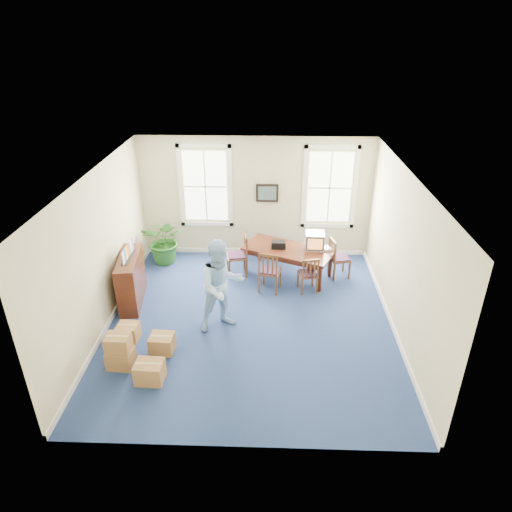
{
  "coord_description": "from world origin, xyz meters",
  "views": [
    {
      "loc": [
        0.4,
        -8.02,
        5.68
      ],
      "look_at": [
        0.1,
        0.6,
        1.25
      ],
      "focal_mm": 32.0,
      "sensor_mm": 36.0,
      "label": 1
    }
  ],
  "objects_px": {
    "conference_table": "(288,262)",
    "cardboard_boxes": "(130,347)",
    "man": "(221,286)",
    "credenza": "(131,279)",
    "potted_plant": "(165,241)",
    "chair_near_left": "(270,270)",
    "crt_tv": "(315,241)"
  },
  "relations": [
    {
      "from": "man",
      "to": "cardboard_boxes",
      "type": "bearing_deg",
      "value": -168.93
    },
    {
      "from": "credenza",
      "to": "potted_plant",
      "type": "xyz_separation_m",
      "value": [
        0.37,
        1.92,
        0.05
      ]
    },
    {
      "from": "chair_near_left",
      "to": "credenza",
      "type": "relative_size",
      "value": 0.73
    },
    {
      "from": "chair_near_left",
      "to": "man",
      "type": "height_order",
      "value": "man"
    },
    {
      "from": "credenza",
      "to": "chair_near_left",
      "type": "bearing_deg",
      "value": 3.77
    },
    {
      "from": "crt_tv",
      "to": "man",
      "type": "relative_size",
      "value": 0.25
    },
    {
      "from": "conference_table",
      "to": "crt_tv",
      "type": "height_order",
      "value": "crt_tv"
    },
    {
      "from": "man",
      "to": "credenza",
      "type": "distance_m",
      "value": 2.36
    },
    {
      "from": "crt_tv",
      "to": "chair_near_left",
      "type": "height_order",
      "value": "crt_tv"
    },
    {
      "from": "chair_near_left",
      "to": "conference_table",
      "type": "bearing_deg",
      "value": -107.17
    },
    {
      "from": "crt_tv",
      "to": "credenza",
      "type": "bearing_deg",
      "value": -159.15
    },
    {
      "from": "man",
      "to": "cardboard_boxes",
      "type": "relative_size",
      "value": 1.57
    },
    {
      "from": "conference_table",
      "to": "credenza",
      "type": "height_order",
      "value": "credenza"
    },
    {
      "from": "potted_plant",
      "to": "crt_tv",
      "type": "bearing_deg",
      "value": -8.18
    },
    {
      "from": "man",
      "to": "cardboard_boxes",
      "type": "xyz_separation_m",
      "value": [
        -1.58,
        -1.21,
        -0.63
      ]
    },
    {
      "from": "chair_near_left",
      "to": "potted_plant",
      "type": "height_order",
      "value": "potted_plant"
    },
    {
      "from": "conference_table",
      "to": "cardboard_boxes",
      "type": "distance_m",
      "value": 4.56
    },
    {
      "from": "conference_table",
      "to": "man",
      "type": "height_order",
      "value": "man"
    },
    {
      "from": "man",
      "to": "potted_plant",
      "type": "bearing_deg",
      "value": 95.56
    },
    {
      "from": "chair_near_left",
      "to": "man",
      "type": "bearing_deg",
      "value": 70.91
    },
    {
      "from": "conference_table",
      "to": "credenza",
      "type": "relative_size",
      "value": 1.49
    },
    {
      "from": "cardboard_boxes",
      "to": "potted_plant",
      "type": "bearing_deg",
      "value": 92.67
    },
    {
      "from": "man",
      "to": "credenza",
      "type": "relative_size",
      "value": 1.36
    },
    {
      "from": "conference_table",
      "to": "man",
      "type": "relative_size",
      "value": 1.09
    },
    {
      "from": "crt_tv",
      "to": "conference_table",
      "type": "bearing_deg",
      "value": -172.91
    },
    {
      "from": "potted_plant",
      "to": "man",
      "type": "bearing_deg",
      "value": -58.04
    },
    {
      "from": "crt_tv",
      "to": "chair_near_left",
      "type": "relative_size",
      "value": 0.47
    },
    {
      "from": "man",
      "to": "credenza",
      "type": "xyz_separation_m",
      "value": [
        -2.14,
        0.91,
        -0.42
      ]
    },
    {
      "from": "credenza",
      "to": "conference_table",
      "type": "bearing_deg",
      "value": 13.49
    },
    {
      "from": "man",
      "to": "conference_table",
      "type": "bearing_deg",
      "value": 31.35
    },
    {
      "from": "cardboard_boxes",
      "to": "man",
      "type": "bearing_deg",
      "value": 37.47
    },
    {
      "from": "crt_tv",
      "to": "man",
      "type": "bearing_deg",
      "value": -129.18
    }
  ]
}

